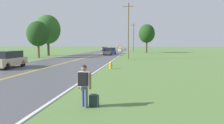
{
  "coord_description": "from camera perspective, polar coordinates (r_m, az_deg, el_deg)",
  "views": [
    {
      "loc": [
        10.0,
        -3.82,
        2.63
      ],
      "look_at": [
        8.27,
        10.16,
        1.37
      ],
      "focal_mm": 32.0,
      "sensor_mm": 36.0,
      "label": 1
    }
  ],
  "objects": [
    {
      "name": "hitchhiker_person",
      "position": [
        8.34,
        -8.01,
        -5.56
      ],
      "size": [
        0.61,
        0.45,
        1.78
      ],
      "rotation": [
        0.0,
        0.0,
        1.51
      ],
      "color": "#475175",
      "rests_on": "ground"
    },
    {
      "name": "fire_hydrant",
      "position": [
        21.36,
        -0.37,
        -0.94
      ],
      "size": [
        0.43,
        0.27,
        0.73
      ],
      "color": "gold",
      "rests_on": "ground"
    },
    {
      "name": "tree_left_verge",
      "position": [
        48.01,
        -17.89,
        8.84
      ],
      "size": [
        5.67,
        5.67,
        9.22
      ],
      "color": "#473828",
      "rests_on": "ground"
    },
    {
      "name": "car_white_sedan_distant",
      "position": [
        87.59,
        -2.16,
        3.9
      ],
      "size": [
        2.06,
        4.85,
        1.38
      ],
      "rotation": [
        0.0,
        0.0,
        1.53
      ],
      "color": "black",
      "rests_on": "ground"
    },
    {
      "name": "car_dark_green_sedan_receding",
      "position": [
        75.73,
        -1.93,
        3.74
      ],
      "size": [
        2.13,
        4.39,
        1.48
      ],
      "rotation": [
        0.0,
        0.0,
        1.61
      ],
      "color": "black",
      "rests_on": "ground"
    },
    {
      "name": "tree_mid_treeline",
      "position": [
        61.27,
        9.89,
        8.0
      ],
      "size": [
        4.82,
        4.82,
        8.56
      ],
      "color": "#473828",
      "rests_on": "ground"
    },
    {
      "name": "utility_pole_midground",
      "position": [
        35.1,
        4.66,
        8.99
      ],
      "size": [
        1.8,
        0.24,
        9.68
      ],
      "color": "brown",
      "rests_on": "ground"
    },
    {
      "name": "car_dark_blue_van_mid_far",
      "position": [
        54.55,
        0.17,
        3.3
      ],
      "size": [
        1.96,
        4.13,
        1.7
      ],
      "rotation": [
        0.0,
        0.0,
        -1.52
      ],
      "color": "black",
      "rests_on": "ground"
    },
    {
      "name": "tree_behind_sign",
      "position": [
        40.93,
        -20.39,
        7.55
      ],
      "size": [
        4.18,
        4.18,
        7.0
      ],
      "color": "brown",
      "rests_on": "ground"
    },
    {
      "name": "suitcase",
      "position": [
        8.56,
        -5.14,
        -11.0
      ],
      "size": [
        0.4,
        0.2,
        0.56
      ],
      "rotation": [
        0.0,
        0.0,
        1.51
      ],
      "color": "#19282D",
      "rests_on": "ground"
    },
    {
      "name": "car_champagne_suv_approaching",
      "position": [
        24.65,
        -27.38,
        0.76
      ],
      "size": [
        1.8,
        4.79,
        1.89
      ],
      "rotation": [
        0.0,
        0.0,
        1.59
      ],
      "color": "black",
      "rests_on": "ground"
    },
    {
      "name": "car_dark_grey_van_mid_near",
      "position": [
        48.07,
        -1.25,
        3.1
      ],
      "size": [
        1.91,
        4.67,
        1.78
      ],
      "rotation": [
        0.0,
        0.0,
        -1.53
      ],
      "color": "black",
      "rests_on": "ground"
    },
    {
      "name": "utility_pole_far",
      "position": [
        69.84,
        6.16,
        7.06
      ],
      "size": [
        1.8,
        0.24,
        9.72
      ],
      "color": "brown",
      "rests_on": "ground"
    },
    {
      "name": "traffic_sign",
      "position": [
        33.35,
        2.14,
        3.85
      ],
      "size": [
        0.6,
        0.1,
        2.51
      ],
      "color": "gray",
      "rests_on": "ground"
    }
  ]
}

